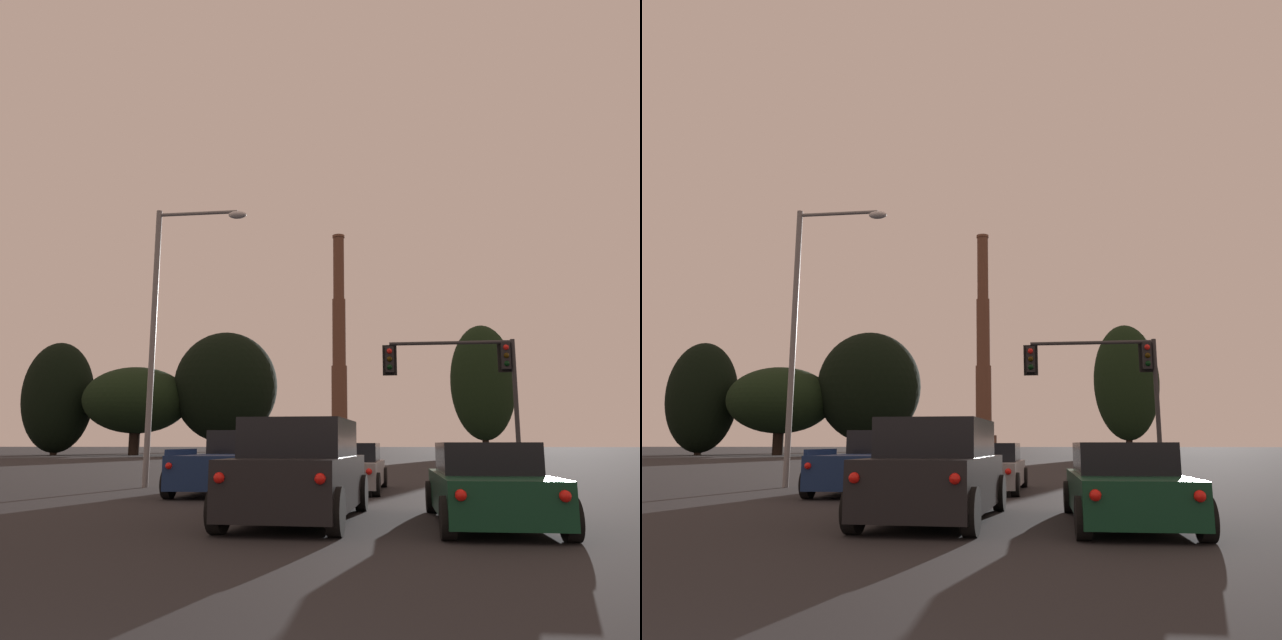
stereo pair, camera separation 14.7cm
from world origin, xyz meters
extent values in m
cube|color=#0F3823|center=(3.09, 9.70, 0.53)|extent=(1.84, 4.62, 0.70)
cube|color=black|center=(3.09, 9.93, 1.15)|extent=(1.64, 2.22, 0.55)
cylinder|color=black|center=(2.19, 11.60, 0.32)|extent=(0.23, 0.64, 0.64)
cylinder|color=black|center=(3.95, 11.61, 0.32)|extent=(0.23, 0.64, 0.64)
cylinder|color=black|center=(2.23, 7.80, 0.32)|extent=(0.23, 0.64, 0.64)
cylinder|color=black|center=(3.99, 7.81, 0.32)|extent=(0.23, 0.64, 0.64)
sphere|color=red|center=(2.39, 7.38, 0.68)|extent=(0.17, 0.17, 0.17)
sphere|color=red|center=(3.83, 7.39, 0.68)|extent=(0.17, 0.17, 0.17)
cube|color=gray|center=(0.10, 17.36, 0.53)|extent=(1.95, 4.66, 0.70)
cube|color=black|center=(0.11, 17.59, 1.15)|extent=(1.69, 2.25, 0.55)
cylinder|color=black|center=(-0.72, 19.28, 0.32)|extent=(0.24, 0.65, 0.64)
cylinder|color=black|center=(1.04, 19.23, 0.32)|extent=(0.24, 0.65, 0.64)
cylinder|color=black|center=(-0.84, 15.49, 0.32)|extent=(0.24, 0.65, 0.64)
cylinder|color=black|center=(0.92, 15.43, 0.32)|extent=(0.24, 0.65, 0.64)
sphere|color=red|center=(-0.69, 15.06, 0.68)|extent=(0.17, 0.17, 0.17)
sphere|color=red|center=(0.75, 15.02, 0.68)|extent=(0.17, 0.17, 0.17)
cube|color=navy|center=(-3.46, 16.32, 0.66)|extent=(2.06, 5.42, 0.88)
cube|color=black|center=(-3.48, 18.07, 1.46)|extent=(1.86, 1.82, 0.72)
cube|color=navy|center=(-4.38, 14.92, 1.18)|extent=(0.13, 2.43, 0.16)
cube|color=navy|center=(-2.50, 14.94, 1.18)|extent=(0.13, 2.43, 0.16)
cylinder|color=black|center=(-4.46, 18.51, 0.40)|extent=(0.23, 0.80, 0.80)
cylinder|color=black|center=(-2.50, 18.53, 0.40)|extent=(0.23, 0.80, 0.80)
cylinder|color=black|center=(-4.42, 14.11, 0.40)|extent=(0.23, 0.80, 0.80)
cylinder|color=black|center=(-2.46, 14.13, 0.40)|extent=(0.23, 0.80, 0.80)
sphere|color=red|center=(-4.25, 13.59, 0.85)|extent=(0.17, 0.17, 0.17)
sphere|color=red|center=(-2.61, 13.61, 0.85)|extent=(0.17, 0.17, 0.17)
cube|color=black|center=(-0.30, 9.87, 0.68)|extent=(2.15, 4.89, 0.95)
cube|color=black|center=(-0.30, 9.99, 1.51)|extent=(1.91, 2.88, 0.70)
cylinder|color=black|center=(-1.15, 11.84, 0.38)|extent=(0.26, 0.77, 0.76)
cylinder|color=black|center=(0.73, 11.75, 0.38)|extent=(0.26, 0.77, 0.76)
cylinder|color=black|center=(-1.34, 8.00, 0.38)|extent=(0.26, 0.77, 0.76)
cylinder|color=black|center=(0.54, 7.91, 0.38)|extent=(0.26, 0.77, 0.76)
sphere|color=red|center=(-1.20, 7.49, 0.89)|extent=(0.17, 0.17, 0.17)
sphere|color=red|center=(0.36, 7.42, 0.89)|extent=(0.17, 0.17, 0.17)
cylinder|color=#2D2D30|center=(6.16, 23.17, 2.74)|extent=(0.18, 0.18, 5.49)
cylinder|color=black|center=(6.16, 23.17, 0.05)|extent=(0.40, 0.40, 0.10)
cube|color=black|center=(5.87, 23.17, 4.82)|extent=(0.34, 0.34, 1.04)
cube|color=black|center=(5.87, 23.35, 4.82)|extent=(0.58, 0.03, 1.25)
sphere|color=red|center=(5.87, 22.98, 5.14)|extent=(0.22, 0.22, 0.22)
sphere|color=#352604|center=(5.87, 22.98, 4.82)|extent=(0.22, 0.22, 0.22)
sphere|color=black|center=(5.87, 22.98, 4.49)|extent=(0.22, 0.22, 0.22)
cylinder|color=#2D2D30|center=(3.72, 23.17, 5.39)|extent=(4.87, 0.14, 0.14)
sphere|color=#2D2D30|center=(6.16, 23.17, 5.39)|extent=(0.18, 0.18, 0.18)
cube|color=black|center=(1.29, 23.17, 4.75)|extent=(0.34, 0.34, 1.04)
cube|color=black|center=(1.29, 23.35, 4.75)|extent=(0.58, 0.03, 1.25)
sphere|color=red|center=(1.29, 22.98, 5.07)|extent=(0.22, 0.22, 0.22)
sphere|color=#352604|center=(1.29, 22.98, 4.75)|extent=(0.22, 0.22, 0.22)
sphere|color=black|center=(1.29, 22.98, 4.42)|extent=(0.22, 0.22, 0.22)
cylinder|color=slate|center=(-6.72, 18.19, 4.78)|extent=(0.20, 0.20, 9.55)
cylinder|color=slate|center=(-5.29, 18.19, 9.40)|extent=(2.86, 0.12, 0.12)
sphere|color=slate|center=(-6.72, 18.19, 9.40)|extent=(0.20, 0.20, 0.20)
ellipsoid|color=silver|center=(-3.86, 18.19, 9.28)|extent=(0.64, 0.36, 0.26)
cylinder|color=#523427|center=(-14.55, 176.97, 1.90)|extent=(7.32, 7.32, 3.79)
cylinder|color=brown|center=(-14.55, 176.97, 13.69)|extent=(4.58, 4.58, 19.80)
cylinder|color=brown|center=(-14.55, 176.97, 33.49)|extent=(3.94, 3.94, 19.80)
cylinder|color=brown|center=(-14.55, 176.97, 53.29)|extent=(3.30, 3.30, 19.80)
cylinder|color=brown|center=(-14.55, 176.97, 62.83)|extent=(3.69, 3.69, 0.70)
cylinder|color=black|center=(11.30, 70.10, 1.69)|extent=(0.72, 0.72, 3.37)
ellipsoid|color=black|center=(11.30, 70.10, 8.25)|extent=(7.22, 6.50, 13.02)
cylinder|color=black|center=(-31.36, 74.51, 1.87)|extent=(1.34, 1.34, 3.73)
ellipsoid|color=black|center=(-31.36, 74.51, 6.88)|extent=(13.44, 12.10, 8.38)
cylinder|color=black|center=(-42.32, 75.02, 1.02)|extent=(0.91, 0.91, 2.03)
ellipsoid|color=black|center=(-42.32, 75.02, 7.41)|extent=(9.11, 8.20, 14.33)
cylinder|color=black|center=(-20.20, 76.25, 1.66)|extent=(1.33, 1.33, 3.33)
ellipsoid|color=black|center=(-20.20, 76.25, 8.61)|extent=(13.29, 11.96, 14.09)
camera|label=1|loc=(1.50, -2.00, 1.40)|focal=35.00mm
camera|label=2|loc=(1.65, -1.99, 1.40)|focal=35.00mm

